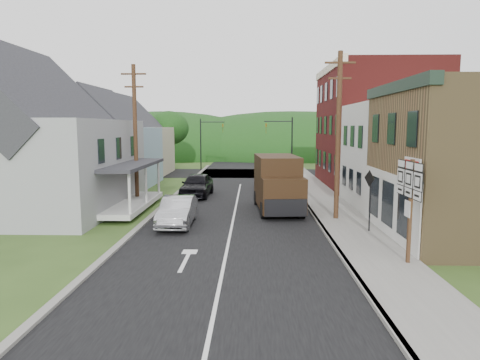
# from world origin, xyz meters

# --- Properties ---
(ground) EXTENTS (120.00, 120.00, 0.00)m
(ground) POSITION_xyz_m (0.00, 0.00, 0.00)
(ground) COLOR #2D4719
(ground) RESTS_ON ground
(road) EXTENTS (9.00, 90.00, 0.02)m
(road) POSITION_xyz_m (0.00, 10.00, 0.00)
(road) COLOR black
(road) RESTS_ON ground
(cross_road) EXTENTS (60.00, 9.00, 0.02)m
(cross_road) POSITION_xyz_m (0.00, 27.00, 0.00)
(cross_road) COLOR black
(cross_road) RESTS_ON ground
(sidewalk_right) EXTENTS (2.80, 55.00, 0.15)m
(sidewalk_right) POSITION_xyz_m (5.90, 8.00, 0.07)
(sidewalk_right) COLOR slate
(sidewalk_right) RESTS_ON ground
(curb_right) EXTENTS (0.20, 55.00, 0.15)m
(curb_right) POSITION_xyz_m (4.55, 8.00, 0.07)
(curb_right) COLOR slate
(curb_right) RESTS_ON ground
(curb_left) EXTENTS (0.30, 55.00, 0.12)m
(curb_left) POSITION_xyz_m (-4.65, 8.00, 0.06)
(curb_left) COLOR slate
(curb_left) RESTS_ON ground
(storefront_tan) EXTENTS (8.00, 8.00, 7.00)m
(storefront_tan) POSITION_xyz_m (11.30, 0.00, 3.50)
(storefront_tan) COLOR brown
(storefront_tan) RESTS_ON ground
(storefront_white) EXTENTS (8.00, 7.00, 6.50)m
(storefront_white) POSITION_xyz_m (11.30, 7.50, 3.25)
(storefront_white) COLOR silver
(storefront_white) RESTS_ON ground
(storefront_red) EXTENTS (8.00, 12.00, 10.00)m
(storefront_red) POSITION_xyz_m (11.30, 17.00, 5.00)
(storefront_red) COLOR maroon
(storefront_red) RESTS_ON ground
(house_gray) EXTENTS (10.20, 12.24, 8.35)m
(house_gray) POSITION_xyz_m (-12.00, 6.00, 4.23)
(house_gray) COLOR gray
(house_gray) RESTS_ON ground
(house_blue) EXTENTS (7.14, 8.16, 7.28)m
(house_blue) POSITION_xyz_m (-11.00, 17.00, 3.69)
(house_blue) COLOR #8CAABF
(house_blue) RESTS_ON ground
(house_cream) EXTENTS (7.14, 8.16, 7.28)m
(house_cream) POSITION_xyz_m (-11.50, 26.00, 3.69)
(house_cream) COLOR #BBB691
(house_cream) RESTS_ON ground
(utility_pole_right) EXTENTS (1.60, 0.26, 9.00)m
(utility_pole_right) POSITION_xyz_m (5.60, 3.50, 4.66)
(utility_pole_right) COLOR #472D19
(utility_pole_right) RESTS_ON ground
(utility_pole_left) EXTENTS (1.60, 0.26, 9.00)m
(utility_pole_left) POSITION_xyz_m (-6.50, 8.00, 4.66)
(utility_pole_left) COLOR #472D19
(utility_pole_left) RESTS_ON ground
(traffic_signal_right) EXTENTS (2.87, 0.20, 6.00)m
(traffic_signal_right) POSITION_xyz_m (4.30, 23.50, 3.76)
(traffic_signal_right) COLOR black
(traffic_signal_right) RESTS_ON ground
(traffic_signal_left) EXTENTS (2.87, 0.20, 6.00)m
(traffic_signal_left) POSITION_xyz_m (-4.30, 30.50, 3.76)
(traffic_signal_left) COLOR black
(traffic_signal_left) RESTS_ON ground
(tree_left_b) EXTENTS (4.80, 4.80, 6.94)m
(tree_left_b) POSITION_xyz_m (-17.00, 12.00, 4.88)
(tree_left_b) COLOR #382616
(tree_left_b) RESTS_ON ground
(tree_left_c) EXTENTS (5.80, 5.80, 8.41)m
(tree_left_c) POSITION_xyz_m (-19.00, 20.00, 5.94)
(tree_left_c) COLOR #382616
(tree_left_c) RESTS_ON ground
(tree_left_d) EXTENTS (4.80, 4.80, 6.94)m
(tree_left_d) POSITION_xyz_m (-9.00, 32.00, 4.88)
(tree_left_d) COLOR #382616
(tree_left_d) RESTS_ON ground
(forested_ridge) EXTENTS (90.00, 30.00, 16.00)m
(forested_ridge) POSITION_xyz_m (0.00, 55.00, 0.00)
(forested_ridge) COLOR #15340F
(forested_ridge) RESTS_ON ground
(silver_sedan) EXTENTS (1.61, 4.51, 1.48)m
(silver_sedan) POSITION_xyz_m (-2.81, 2.13, 0.74)
(silver_sedan) COLOR #B5B5BA
(silver_sedan) RESTS_ON ground
(dark_sedan) EXTENTS (2.25, 5.04, 1.68)m
(dark_sedan) POSITION_xyz_m (-3.01, 11.42, 0.84)
(dark_sedan) COLOR black
(dark_sedan) RESTS_ON ground
(delivery_van) EXTENTS (2.88, 6.12, 3.33)m
(delivery_van) POSITION_xyz_m (2.59, 6.09, 1.68)
(delivery_van) COLOR black
(delivery_van) RESTS_ON ground
(route_sign_cluster) EXTENTS (0.22, 2.17, 3.79)m
(route_sign_cluster) POSITION_xyz_m (6.70, -4.12, 2.61)
(route_sign_cluster) COLOR #472D19
(route_sign_cluster) RESTS_ON sidewalk_right
(warning_sign) EXTENTS (0.28, 0.77, 2.93)m
(warning_sign) POSITION_xyz_m (6.60, 0.65, 2.02)
(warning_sign) COLOR black
(warning_sign) RESTS_ON sidewalk_right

